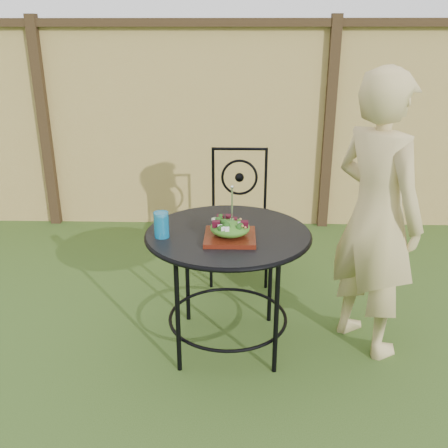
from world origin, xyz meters
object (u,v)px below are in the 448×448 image
(patio_table, at_px, (228,255))
(salad_plate, at_px, (230,237))
(patio_chair, at_px, (239,211))
(diner, at_px, (376,217))

(patio_table, relative_size, salad_plate, 3.42)
(patio_chair, relative_size, salad_plate, 3.52)
(diner, height_order, salad_plate, diner)
(patio_chair, bearing_deg, patio_table, -93.75)
(patio_table, bearing_deg, salad_plate, -83.42)
(patio_table, relative_size, patio_chair, 0.97)
(salad_plate, bearing_deg, patio_table, 96.58)
(patio_chair, distance_m, diner, 1.22)
(patio_chair, bearing_deg, diner, -50.55)
(diner, bearing_deg, salad_plate, 68.19)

